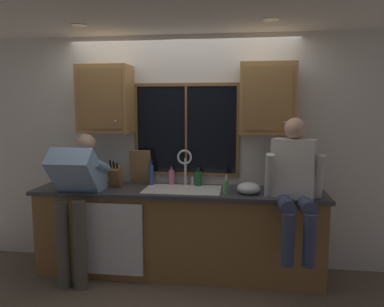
{
  "coord_description": "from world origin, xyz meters",
  "views": [
    {
      "loc": [
        0.64,
        -4.02,
        1.79
      ],
      "look_at": [
        0.15,
        -0.3,
        1.3
      ],
      "focal_mm": 34.37,
      "sensor_mm": 36.0,
      "label": 1
    }
  ],
  "objects_px": {
    "bottle_tall_clear": "(151,174)",
    "bottle_amber_small": "(172,177)",
    "cutting_board": "(141,167)",
    "bottle_green_glass": "(198,178)",
    "mixing_bowl": "(249,188)",
    "person_sitting_on_counter": "(295,180)",
    "knife_block": "(116,177)",
    "person_standing": "(77,191)",
    "soap_dispenser": "(226,186)"
  },
  "relations": [
    {
      "from": "bottle_tall_clear",
      "to": "cutting_board",
      "type": "bearing_deg",
      "value": 162.71
    },
    {
      "from": "person_sitting_on_counter",
      "to": "bottle_green_glass",
      "type": "distance_m",
      "value": 1.07
    },
    {
      "from": "bottle_green_glass",
      "to": "knife_block",
      "type": "bearing_deg",
      "value": -168.71
    },
    {
      "from": "soap_dispenser",
      "to": "bottle_tall_clear",
      "type": "distance_m",
      "value": 0.88
    },
    {
      "from": "bottle_tall_clear",
      "to": "bottle_green_glass",
      "type": "bearing_deg",
      "value": 4.02
    },
    {
      "from": "cutting_board",
      "to": "mixing_bowl",
      "type": "height_order",
      "value": "cutting_board"
    },
    {
      "from": "person_sitting_on_counter",
      "to": "bottle_amber_small",
      "type": "bearing_deg",
      "value": 158.07
    },
    {
      "from": "person_standing",
      "to": "person_sitting_on_counter",
      "type": "height_order",
      "value": "person_sitting_on_counter"
    },
    {
      "from": "person_sitting_on_counter",
      "to": "bottle_green_glass",
      "type": "height_order",
      "value": "person_sitting_on_counter"
    },
    {
      "from": "knife_block",
      "to": "bottle_tall_clear",
      "type": "distance_m",
      "value": 0.38
    },
    {
      "from": "bottle_tall_clear",
      "to": "knife_block",
      "type": "bearing_deg",
      "value": -158.87
    },
    {
      "from": "soap_dispenser",
      "to": "bottle_green_glass",
      "type": "height_order",
      "value": "bottle_green_glass"
    },
    {
      "from": "person_standing",
      "to": "person_sitting_on_counter",
      "type": "bearing_deg",
      "value": 0.43
    },
    {
      "from": "mixing_bowl",
      "to": "soap_dispenser",
      "type": "bearing_deg",
      "value": -174.69
    },
    {
      "from": "mixing_bowl",
      "to": "bottle_green_glass",
      "type": "xyz_separation_m",
      "value": [
        -0.54,
        0.3,
        0.03
      ]
    },
    {
      "from": "person_sitting_on_counter",
      "to": "cutting_board",
      "type": "bearing_deg",
      "value": 163.35
    },
    {
      "from": "cutting_board",
      "to": "soap_dispenser",
      "type": "distance_m",
      "value": 1.02
    },
    {
      "from": "person_sitting_on_counter",
      "to": "knife_block",
      "type": "height_order",
      "value": "person_sitting_on_counter"
    },
    {
      "from": "bottle_green_glass",
      "to": "person_sitting_on_counter",
      "type": "bearing_deg",
      "value": -26.46
    },
    {
      "from": "person_standing",
      "to": "cutting_board",
      "type": "relative_size",
      "value": 3.83
    },
    {
      "from": "cutting_board",
      "to": "person_sitting_on_counter",
      "type": "bearing_deg",
      "value": -16.65
    },
    {
      "from": "mixing_bowl",
      "to": "bottle_green_glass",
      "type": "distance_m",
      "value": 0.61
    },
    {
      "from": "person_standing",
      "to": "mixing_bowl",
      "type": "distance_m",
      "value": 1.72
    },
    {
      "from": "person_sitting_on_counter",
      "to": "bottle_tall_clear",
      "type": "relative_size",
      "value": 4.35
    },
    {
      "from": "bottle_tall_clear",
      "to": "bottle_amber_small",
      "type": "height_order",
      "value": "bottle_tall_clear"
    },
    {
      "from": "bottle_amber_small",
      "to": "knife_block",
      "type": "bearing_deg",
      "value": -160.22
    },
    {
      "from": "person_standing",
      "to": "bottle_amber_small",
      "type": "xyz_separation_m",
      "value": [
        0.87,
        0.52,
        0.07
      ]
    },
    {
      "from": "bottle_green_glass",
      "to": "bottle_amber_small",
      "type": "xyz_separation_m",
      "value": [
        -0.3,
        0.03,
        0.0
      ]
    },
    {
      "from": "person_standing",
      "to": "soap_dispenser",
      "type": "relative_size",
      "value": 7.88
    },
    {
      "from": "person_sitting_on_counter",
      "to": "soap_dispenser",
      "type": "bearing_deg",
      "value": 166.06
    },
    {
      "from": "mixing_bowl",
      "to": "bottle_tall_clear",
      "type": "distance_m",
      "value": 1.09
    },
    {
      "from": "person_sitting_on_counter",
      "to": "bottle_green_glass",
      "type": "xyz_separation_m",
      "value": [
        -0.96,
        0.48,
        -0.1
      ]
    },
    {
      "from": "mixing_bowl",
      "to": "bottle_green_glass",
      "type": "relative_size",
      "value": 1.15
    },
    {
      "from": "bottle_tall_clear",
      "to": "soap_dispenser",
      "type": "bearing_deg",
      "value": -18.59
    },
    {
      "from": "cutting_board",
      "to": "bottle_tall_clear",
      "type": "bearing_deg",
      "value": -17.29
    },
    {
      "from": "person_standing",
      "to": "knife_block",
      "type": "bearing_deg",
      "value": 47.03
    },
    {
      "from": "knife_block",
      "to": "bottle_green_glass",
      "type": "bearing_deg",
      "value": 11.29
    },
    {
      "from": "soap_dispenser",
      "to": "bottle_amber_small",
      "type": "bearing_deg",
      "value": 150.62
    },
    {
      "from": "person_sitting_on_counter",
      "to": "soap_dispenser",
      "type": "relative_size",
      "value": 6.61
    },
    {
      "from": "bottle_amber_small",
      "to": "soap_dispenser",
      "type": "bearing_deg",
      "value": -29.38
    },
    {
      "from": "soap_dispenser",
      "to": "cutting_board",
      "type": "bearing_deg",
      "value": 161.59
    },
    {
      "from": "person_standing",
      "to": "cutting_board",
      "type": "xyz_separation_m",
      "value": [
        0.52,
        0.5,
        0.17
      ]
    },
    {
      "from": "bottle_tall_clear",
      "to": "person_sitting_on_counter",
      "type": "bearing_deg",
      "value": -16.59
    },
    {
      "from": "mixing_bowl",
      "to": "soap_dispenser",
      "type": "relative_size",
      "value": 1.23
    },
    {
      "from": "mixing_bowl",
      "to": "bottle_tall_clear",
      "type": "height_order",
      "value": "bottle_tall_clear"
    },
    {
      "from": "bottle_green_glass",
      "to": "mixing_bowl",
      "type": "bearing_deg",
      "value": -28.79
    },
    {
      "from": "bottle_tall_clear",
      "to": "bottle_amber_small",
      "type": "xyz_separation_m",
      "value": [
        0.22,
        0.07,
        -0.03
      ]
    },
    {
      "from": "person_standing",
      "to": "person_sitting_on_counter",
      "type": "xyz_separation_m",
      "value": [
        2.13,
        0.02,
        0.16
      ]
    },
    {
      "from": "cutting_board",
      "to": "bottle_amber_small",
      "type": "relative_size",
      "value": 1.88
    },
    {
      "from": "cutting_board",
      "to": "bottle_green_glass",
      "type": "relative_size",
      "value": 1.91
    }
  ]
}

